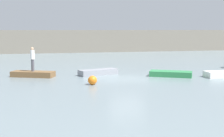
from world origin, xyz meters
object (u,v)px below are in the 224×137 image
rowboat_grey (98,72)px  rowboat_white (224,74)px  rowboat_green (171,74)px  rowboat_brown (33,74)px  person_white_shirt (32,58)px  mooring_buoy (92,80)px

rowboat_grey → rowboat_white: bearing=-39.3°
rowboat_green → rowboat_white: 3.93m
rowboat_green → rowboat_white: size_ratio=1.12×
rowboat_brown → rowboat_green: 10.47m
rowboat_grey → person_white_shirt: bearing=159.6°
person_white_shirt → rowboat_grey: bearing=-1.5°
mooring_buoy → rowboat_grey: bearing=74.2°
rowboat_white → mooring_buoy: bearing=-171.6°
person_white_shirt → rowboat_green: bearing=-12.4°
rowboat_brown → rowboat_grey: (5.01, -0.13, 0.01)m
rowboat_brown → mooring_buoy: mooring_buoy is taller
rowboat_brown → rowboat_white: 14.39m
person_white_shirt → mooring_buoy: person_white_shirt is taller
rowboat_green → mooring_buoy: mooring_buoy is taller
rowboat_brown → mooring_buoy: (3.77, -4.49, 0.09)m
rowboat_grey → mooring_buoy: size_ratio=5.29×
rowboat_green → rowboat_white: bearing=11.5°
rowboat_white → person_white_shirt: person_white_shirt is taller
rowboat_brown → person_white_shirt: size_ratio=1.76×
person_white_shirt → rowboat_brown: bearing=90.0°
rowboat_brown → rowboat_grey: bearing=22.7°
rowboat_green → rowboat_white: rowboat_white is taller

